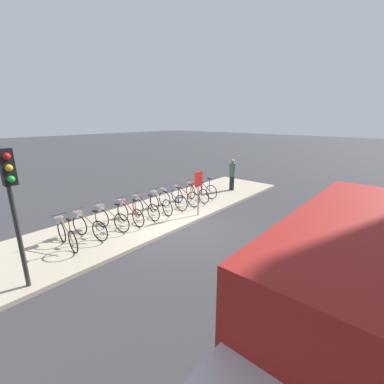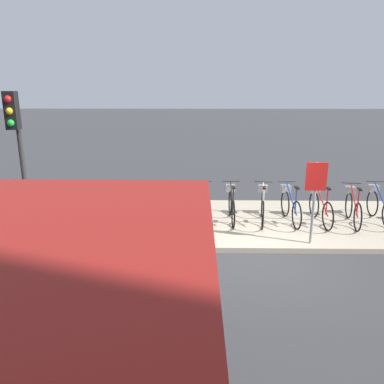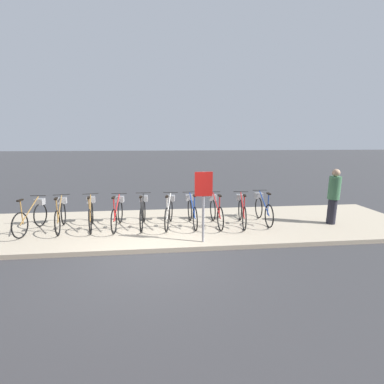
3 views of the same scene
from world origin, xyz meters
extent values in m
plane|color=#38383A|center=(0.00, 0.00, 0.00)|extent=(120.00, 120.00, 0.00)
cube|color=#B7A88E|center=(0.00, 1.77, 0.06)|extent=(15.99, 3.53, 0.12)
torus|color=black|center=(-3.50, 1.06, 0.47)|extent=(0.09, 0.70, 0.70)
torus|color=black|center=(-3.42, 2.02, 0.47)|extent=(0.09, 0.70, 0.70)
cylinder|color=olive|center=(-3.46, 1.54, 0.75)|extent=(0.11, 0.97, 0.59)
cylinder|color=olive|center=(-3.49, 1.19, 0.78)|extent=(0.03, 0.03, 0.63)
cube|color=black|center=(-3.49, 1.19, 1.12)|extent=(0.09, 0.21, 0.04)
cylinder|color=#262626|center=(-3.42, 2.02, 1.06)|extent=(0.46, 0.06, 0.02)
cube|color=gray|center=(-3.41, 2.07, 0.87)|extent=(0.26, 0.22, 0.18)
torus|color=black|center=(-2.59, 1.15, 0.47)|extent=(0.18, 0.69, 0.70)
torus|color=black|center=(-2.79, 2.09, 0.47)|extent=(0.18, 0.69, 0.70)
cylinder|color=olive|center=(-2.69, 1.62, 0.75)|extent=(0.23, 0.96, 0.59)
cylinder|color=olive|center=(-2.62, 1.28, 0.78)|extent=(0.04, 0.04, 0.63)
cube|color=black|center=(-2.62, 1.28, 1.12)|extent=(0.11, 0.21, 0.04)
cylinder|color=#262626|center=(-2.79, 2.09, 1.06)|extent=(0.46, 0.12, 0.02)
cube|color=gray|center=(-2.80, 2.14, 0.87)|extent=(0.28, 0.24, 0.18)
torus|color=black|center=(-1.75, 1.20, 0.47)|extent=(0.18, 0.69, 0.70)
torus|color=black|center=(-1.95, 2.14, 0.47)|extent=(0.18, 0.69, 0.70)
cylinder|color=olive|center=(-1.85, 1.67, 0.75)|extent=(0.24, 0.96, 0.59)
cylinder|color=olive|center=(-1.78, 1.33, 0.78)|extent=(0.04, 0.04, 0.63)
cube|color=black|center=(-1.78, 1.33, 1.12)|extent=(0.11, 0.21, 0.04)
cylinder|color=#262626|center=(-1.95, 2.14, 1.06)|extent=(0.45, 0.12, 0.02)
cube|color=gray|center=(-1.96, 2.19, 0.87)|extent=(0.28, 0.25, 0.18)
torus|color=black|center=(-1.10, 1.14, 0.47)|extent=(0.04, 0.70, 0.70)
torus|color=black|center=(-1.09, 2.10, 0.47)|extent=(0.04, 0.70, 0.70)
cylinder|color=red|center=(-1.09, 1.62, 0.75)|extent=(0.04, 0.98, 0.59)
cylinder|color=red|center=(-1.10, 1.27, 0.78)|extent=(0.03, 0.03, 0.63)
cube|color=black|center=(-1.10, 1.27, 1.12)|extent=(0.07, 0.20, 0.04)
cylinder|color=#262626|center=(-1.09, 2.10, 1.06)|extent=(0.46, 0.03, 0.02)
cube|color=gray|center=(-1.09, 2.15, 0.87)|extent=(0.24, 0.20, 0.18)
torus|color=black|center=(-0.36, 1.16, 0.47)|extent=(0.04, 0.70, 0.70)
torus|color=black|center=(-0.35, 2.12, 0.47)|extent=(0.04, 0.70, 0.70)
cylinder|color=black|center=(-0.36, 1.64, 0.75)|extent=(0.03, 0.98, 0.59)
cylinder|color=black|center=(-0.36, 1.30, 0.78)|extent=(0.03, 0.03, 0.63)
cube|color=black|center=(-0.36, 1.30, 1.12)|extent=(0.07, 0.20, 0.04)
cylinder|color=#262626|center=(-0.35, 2.12, 1.06)|extent=(0.46, 0.02, 0.02)
cube|color=gray|center=(-0.35, 2.17, 0.87)|extent=(0.24, 0.20, 0.18)
torus|color=black|center=(0.35, 1.14, 0.47)|extent=(0.14, 0.70, 0.70)
torus|color=black|center=(0.49, 2.09, 0.47)|extent=(0.14, 0.70, 0.70)
cylinder|color=beige|center=(0.42, 1.61, 0.75)|extent=(0.17, 0.97, 0.59)
cylinder|color=beige|center=(0.37, 1.27, 0.78)|extent=(0.04, 0.04, 0.63)
cube|color=black|center=(0.37, 1.27, 1.12)|extent=(0.10, 0.21, 0.04)
cylinder|color=#262626|center=(0.49, 2.09, 1.06)|extent=(0.46, 0.09, 0.02)
cube|color=gray|center=(0.50, 2.14, 0.87)|extent=(0.27, 0.23, 0.18)
torus|color=black|center=(1.16, 1.15, 0.47)|extent=(0.08, 0.70, 0.70)
torus|color=black|center=(1.10, 2.11, 0.47)|extent=(0.08, 0.70, 0.70)
cylinder|color=navy|center=(1.13, 1.63, 0.75)|extent=(0.10, 0.98, 0.59)
cylinder|color=navy|center=(1.15, 1.28, 0.78)|extent=(0.03, 0.03, 0.63)
cube|color=black|center=(1.15, 1.28, 1.12)|extent=(0.08, 0.20, 0.04)
cylinder|color=#262626|center=(1.10, 2.11, 1.06)|extent=(0.46, 0.05, 0.02)
cube|color=gray|center=(1.09, 2.16, 0.87)|extent=(0.25, 0.22, 0.18)
torus|color=black|center=(1.88, 1.08, 0.47)|extent=(0.07, 0.70, 0.70)
torus|color=black|center=(1.83, 2.04, 0.47)|extent=(0.07, 0.70, 0.70)
cylinder|color=red|center=(1.86, 1.56, 0.75)|extent=(0.07, 0.98, 0.59)
cylinder|color=red|center=(1.87, 1.22, 0.78)|extent=(0.03, 0.03, 0.63)
cube|color=black|center=(1.87, 1.22, 1.12)|extent=(0.08, 0.20, 0.04)
cylinder|color=#262626|center=(1.83, 2.04, 1.06)|extent=(0.46, 0.04, 0.02)
cube|color=gray|center=(1.83, 2.09, 0.87)|extent=(0.25, 0.21, 0.18)
torus|color=black|center=(2.56, 1.03, 0.47)|extent=(0.15, 0.69, 0.70)
torus|color=black|center=(2.72, 1.98, 0.47)|extent=(0.15, 0.69, 0.70)
cylinder|color=red|center=(2.64, 1.51, 0.75)|extent=(0.19, 0.97, 0.59)
cylinder|color=red|center=(2.58, 1.17, 0.78)|extent=(0.04, 0.04, 0.63)
cube|color=black|center=(2.58, 1.17, 1.12)|extent=(0.10, 0.21, 0.04)
cylinder|color=#262626|center=(2.72, 1.98, 1.06)|extent=(0.46, 0.10, 0.02)
cube|color=gray|center=(2.72, 2.03, 0.87)|extent=(0.27, 0.24, 0.18)
torus|color=black|center=(3.37, 1.20, 0.47)|extent=(0.06, 0.70, 0.70)
torus|color=black|center=(3.40, 2.16, 0.47)|extent=(0.06, 0.70, 0.70)
cylinder|color=navy|center=(3.38, 1.68, 0.75)|extent=(0.07, 0.98, 0.59)
cylinder|color=navy|center=(3.37, 1.34, 0.78)|extent=(0.03, 0.03, 0.63)
cube|color=black|center=(3.37, 1.34, 1.12)|extent=(0.08, 0.20, 0.04)
cylinder|color=#262626|center=(3.40, 2.16, 1.06)|extent=(0.46, 0.04, 0.02)
cube|color=gray|center=(3.40, 2.21, 0.87)|extent=(0.25, 0.21, 0.18)
cylinder|color=black|center=(-1.67, -5.08, 0.45)|extent=(0.90, 0.22, 0.90)
cylinder|color=#23232D|center=(5.44, 1.35, 0.51)|extent=(0.26, 0.26, 0.78)
cylinder|color=#3F724C|center=(5.44, 1.35, 1.25)|extent=(0.34, 0.34, 0.70)
sphere|color=tan|center=(5.44, 1.35, 1.71)|extent=(0.23, 0.23, 0.23)
cylinder|color=#2D2D2D|center=(-4.92, 0.35, 1.73)|extent=(0.10, 0.10, 3.22)
cube|color=black|center=(-4.92, 0.17, 2.97)|extent=(0.24, 0.20, 0.75)
sphere|color=red|center=(-4.92, 0.07, 3.19)|extent=(0.14, 0.14, 0.14)
sphere|color=gold|center=(-4.92, 0.07, 2.96)|extent=(0.14, 0.14, 0.14)
sphere|color=green|center=(-4.92, 0.07, 2.73)|extent=(0.14, 0.14, 0.14)
cylinder|color=#99999E|center=(1.27, 0.30, 1.02)|extent=(0.06, 0.06, 1.80)
cube|color=red|center=(1.27, 0.28, 1.62)|extent=(0.44, 0.03, 0.60)
camera|label=1|loc=(-6.32, -5.98, 3.90)|focal=24.00mm
camera|label=2|loc=(-1.19, -7.36, 3.39)|focal=35.00mm
camera|label=3|loc=(0.36, -5.81, 2.68)|focal=24.00mm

